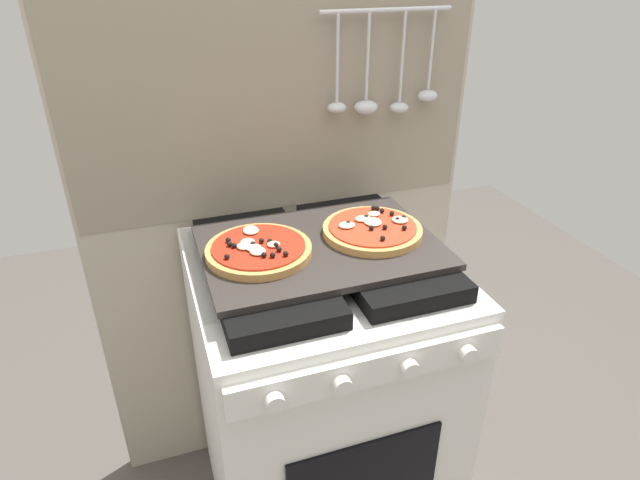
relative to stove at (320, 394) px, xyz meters
name	(u,v)px	position (x,y,z in m)	size (l,w,h in m)	color
kitchen_backsplash	(284,230)	(0.00, 0.34, 0.34)	(1.10, 0.09, 1.55)	#B2A893
stove	(320,394)	(0.00, 0.00, 0.00)	(0.60, 0.64, 0.90)	white
baking_tray	(320,247)	(0.00, 0.00, 0.46)	(0.54, 0.38, 0.02)	#2D2826
pizza_left	(258,249)	(-0.14, 0.00, 0.48)	(0.24, 0.24, 0.03)	#C18947
pizza_right	(372,229)	(0.13, 0.01, 0.48)	(0.24, 0.24, 0.03)	tan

